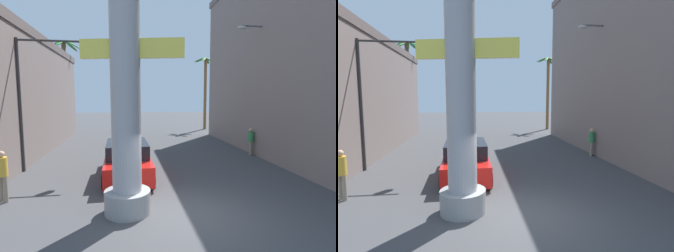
# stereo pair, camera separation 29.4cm
# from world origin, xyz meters

# --- Properties ---
(ground_plane) EXTENTS (88.05, 88.05, 0.00)m
(ground_plane) POSITION_xyz_m (0.00, 10.00, 0.00)
(ground_plane) COLOR #424244
(neon_sign_pole) EXTENTS (3.41, 1.42, 10.04)m
(neon_sign_pole) POSITION_xyz_m (-1.73, 0.61, 4.41)
(neon_sign_pole) COLOR #9E9EA3
(neon_sign_pole) RESTS_ON ground
(street_lamp) EXTENTS (2.18, 0.28, 7.69)m
(street_lamp) POSITION_xyz_m (6.32, 7.12, 4.58)
(street_lamp) COLOR #59595E
(street_lamp) RESTS_ON ground
(traffic_light_mast) EXTENTS (5.55, 0.32, 6.25)m
(traffic_light_mast) POSITION_xyz_m (-4.96, 5.94, 4.41)
(traffic_light_mast) COLOR #333333
(traffic_light_mast) RESTS_ON ground
(car_lead) EXTENTS (2.15, 4.74, 1.56)m
(car_lead) POSITION_xyz_m (-1.72, 4.42, 0.74)
(car_lead) COLOR black
(car_lead) RESTS_ON ground
(palm_tree_far_right) EXTENTS (2.49, 2.35, 7.88)m
(palm_tree_far_right) POSITION_xyz_m (6.88, 20.77, 4.94)
(palm_tree_far_right) COLOR brown
(palm_tree_far_right) RESTS_ON ground
(palm_tree_far_left) EXTENTS (3.28, 3.34, 8.74)m
(palm_tree_far_left) POSITION_xyz_m (-7.20, 18.72, 5.63)
(palm_tree_far_left) COLOR brown
(palm_tree_far_left) RESTS_ON ground
(pedestrian_curb_left) EXTENTS (0.46, 0.46, 1.76)m
(pedestrian_curb_left) POSITION_xyz_m (-5.89, 2.12, 1.03)
(pedestrian_curb_left) COLOR gray
(pedestrian_curb_left) RESTS_ON ground
(pedestrian_mid_right) EXTENTS (0.44, 0.44, 1.65)m
(pedestrian_mid_right) POSITION_xyz_m (5.77, 7.58, 0.96)
(pedestrian_mid_right) COLOR gray
(pedestrian_mid_right) RESTS_ON ground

